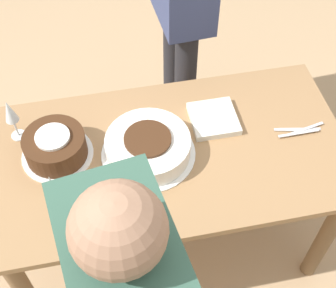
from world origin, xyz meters
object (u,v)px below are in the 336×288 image
at_px(wine_glass_far, 53,189).
at_px(wine_glass_near, 10,113).
at_px(cake_front_chocolate, 55,146).
at_px(cake_center_white, 148,147).

bearing_deg(wine_glass_far, wine_glass_near, -69.13).
bearing_deg(cake_front_chocolate, cake_center_white, 169.54).
height_order(cake_center_white, wine_glass_far, wine_glass_far).
xyz_separation_m(cake_center_white, wine_glass_near, (0.49, -0.19, 0.09)).
bearing_deg(cake_center_white, wine_glass_near, -21.20).
relative_size(cake_front_chocolate, wine_glass_near, 1.41).
height_order(cake_front_chocolate, wine_glass_near, wine_glass_near).
distance_m(cake_center_white, wine_glass_near, 0.53).
relative_size(cake_front_chocolate, wine_glass_far, 1.28).
bearing_deg(cake_center_white, cake_front_chocolate, -10.46).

